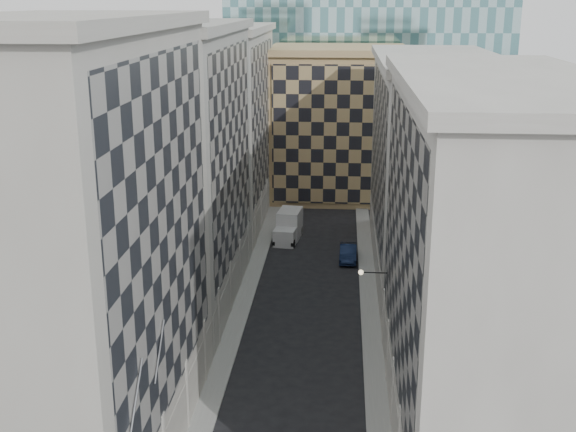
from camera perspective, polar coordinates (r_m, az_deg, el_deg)
The scene contains 12 objects.
sidewalk_west at distance 58.83m, azimuth -3.84°, elevation -7.66°, with size 1.50×100.00×0.15m, color gray.
sidewalk_east at distance 58.34m, azimuth 6.53°, elevation -7.95°, with size 1.50×100.00×0.15m, color gray.
bldg_left_a at distance 38.70m, azimuth -16.49°, elevation -2.85°, with size 10.80×22.80×23.70m.
bldg_left_b at distance 59.07m, azimuth -9.06°, elevation 3.80°, with size 10.80×22.80×22.70m.
bldg_left_c at distance 80.32m, azimuth -5.47°, elevation 6.98°, with size 10.80×22.80×21.70m.
bldg_right_a at distance 41.31m, azimuth 15.52°, elevation -3.74°, with size 10.80×26.80×20.70m.
bldg_right_b at distance 67.09m, azimuth 11.30°, elevation 3.94°, with size 10.80×28.80×19.70m.
tan_block at distance 92.11m, azimuth 3.91°, elevation 7.39°, with size 16.80×14.80×18.80m.
flagpoles_left at distance 34.38m, azimuth -10.94°, elevation -11.98°, with size 0.10×6.33×2.33m.
bracket_lamp at distance 50.40m, azimuth 5.98°, elevation -4.45°, with size 1.98×0.36×0.36m.
box_truck at distance 75.93m, azimuth 0.04°, elevation -0.91°, with size 2.88×5.74×3.03m.
dark_car at distance 70.32m, azimuth 4.77°, elevation -2.91°, with size 1.61×4.63×1.53m, color #0E1936.
Camera 1 is at (2.73, -22.99, 24.35)m, focal length 45.00 mm.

